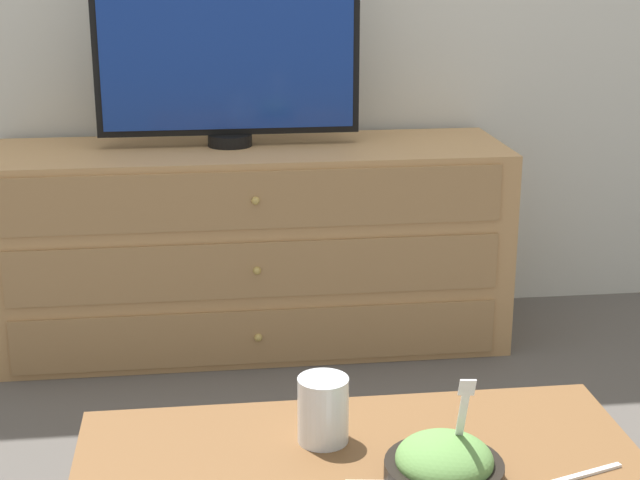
# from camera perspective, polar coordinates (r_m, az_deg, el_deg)

# --- Properties ---
(ground_plane) EXTENTS (12.00, 12.00, 0.00)m
(ground_plane) POSITION_cam_1_polar(r_m,az_deg,el_deg) (3.43, -3.19, -4.05)
(ground_plane) COLOR #56514C
(dresser) EXTENTS (1.56, 0.48, 0.63)m
(dresser) POSITION_cam_1_polar(r_m,az_deg,el_deg) (3.07, -3.96, -0.37)
(dresser) COLOR tan
(dresser) RESTS_ON ground_plane
(tv) EXTENTS (0.79, 0.14, 0.53)m
(tv) POSITION_cam_1_polar(r_m,az_deg,el_deg) (2.98, -5.39, 10.64)
(tv) COLOR black
(tv) RESTS_ON dresser
(takeout_bowl) EXTENTS (0.19, 0.19, 0.19)m
(takeout_bowl) POSITION_cam_1_polar(r_m,az_deg,el_deg) (1.56, 7.24, -12.81)
(takeout_bowl) COLOR black
(takeout_bowl) RESTS_ON coffee_table
(drink_cup) EXTENTS (0.09, 0.09, 0.11)m
(drink_cup) POSITION_cam_1_polar(r_m,az_deg,el_deg) (1.65, 0.18, -10.07)
(drink_cup) COLOR beige
(drink_cup) RESTS_ON coffee_table
(knife) EXTENTS (0.17, 0.06, 0.01)m
(knife) POSITION_cam_1_polar(r_m,az_deg,el_deg) (1.62, 14.58, -13.21)
(knife) COLOR white
(knife) RESTS_ON coffee_table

